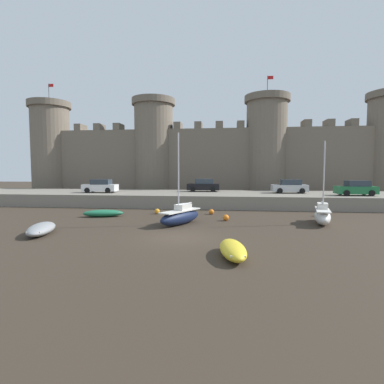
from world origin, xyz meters
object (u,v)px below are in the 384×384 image
(sailboat_midflat_right, at_px, (322,215))
(car_quay_west, at_px, (290,187))
(rowboat_near_channel_left, at_px, (233,249))
(mooring_buoy_near_shore, at_px, (211,212))
(sailboat_foreground_left, at_px, (181,216))
(rowboat_near_channel_right, at_px, (103,213))
(mooring_buoy_mid_mud, at_px, (317,214))
(car_quay_east, at_px, (203,185))
(car_quay_centre_west, at_px, (100,186))
(car_quay_centre_east, at_px, (356,188))
(rowboat_foreground_centre, at_px, (41,229))
(mooring_buoy_off_centre, at_px, (226,218))
(mooring_buoy_near_channel, at_px, (157,211))

(sailboat_midflat_right, distance_m, car_quay_west, 12.81)
(rowboat_near_channel_left, distance_m, mooring_buoy_near_shore, 13.92)
(sailboat_foreground_left, relative_size, rowboat_near_channel_right, 1.89)
(mooring_buoy_mid_mud, height_order, car_quay_east, car_quay_east)
(car_quay_west, bearing_deg, car_quay_centre_west, -175.18)
(mooring_buoy_near_shore, distance_m, car_quay_east, 10.43)
(sailboat_foreground_left, bearing_deg, car_quay_centre_west, 133.85)
(sailboat_midflat_right, xyz_separation_m, car_quay_centre_east, (6.45, 10.03, 1.52))
(rowboat_foreground_centre, xyz_separation_m, car_quay_centre_east, (25.85, 16.10, 1.83))
(car_quay_west, bearing_deg, mooring_buoy_off_centre, -121.59)
(rowboat_near_channel_right, xyz_separation_m, car_quay_east, (7.98, 12.73, 1.87))
(rowboat_near_channel_left, height_order, mooring_buoy_near_channel, rowboat_near_channel_left)
(rowboat_near_channel_right, bearing_deg, car_quay_centre_east, 19.21)
(car_quay_west, height_order, car_quay_centre_east, same)
(sailboat_foreground_left, relative_size, car_quay_east, 1.68)
(rowboat_near_channel_left, distance_m, car_quay_east, 24.23)
(sailboat_midflat_right, bearing_deg, mooring_buoy_near_shore, 155.79)
(car_quay_east, relative_size, car_quay_centre_east, 1.00)
(rowboat_foreground_centre, height_order, mooring_buoy_mid_mud, rowboat_foreground_centre)
(mooring_buoy_near_channel, bearing_deg, car_quay_centre_west, 140.78)
(mooring_buoy_off_centre, xyz_separation_m, car_quay_west, (7.49, 12.18, 1.94))
(sailboat_midflat_right, height_order, car_quay_east, sailboat_midflat_right)
(rowboat_near_channel_left, relative_size, mooring_buoy_off_centre, 6.82)
(rowboat_near_channel_left, xyz_separation_m, car_quay_centre_east, (13.51, 19.85, 1.81))
(rowboat_foreground_centre, bearing_deg, mooring_buoy_near_channel, 60.90)
(mooring_buoy_near_shore, distance_m, mooring_buoy_off_centre, 3.70)
(mooring_buoy_off_centre, distance_m, car_quay_east, 14.02)
(sailboat_midflat_right, distance_m, rowboat_near_channel_right, 18.44)
(mooring_buoy_mid_mud, distance_m, mooring_buoy_near_channel, 14.76)
(mooring_buoy_near_shore, height_order, car_quay_west, car_quay_west)
(rowboat_near_channel_right, relative_size, car_quay_west, 0.89)
(rowboat_foreground_centre, height_order, rowboat_near_channel_right, rowboat_foreground_centre)
(mooring_buoy_off_centre, height_order, car_quay_centre_east, car_quay_centre_east)
(mooring_buoy_near_channel, bearing_deg, sailboat_midflat_right, -14.59)
(sailboat_foreground_left, bearing_deg, rowboat_near_channel_left, -65.10)
(car_quay_east, relative_size, car_quay_west, 1.00)
(sailboat_midflat_right, bearing_deg, car_quay_centre_east, 57.26)
(mooring_buoy_near_shore, bearing_deg, mooring_buoy_off_centre, -68.07)
(sailboat_midflat_right, xyz_separation_m, mooring_buoy_off_centre, (-7.46, 0.54, -0.42))
(car_quay_centre_east, bearing_deg, mooring_buoy_off_centre, -145.69)
(sailboat_midflat_right, distance_m, car_quay_centre_east, 12.01)
(rowboat_near_channel_right, height_order, mooring_buoy_near_shore, rowboat_near_channel_right)
(rowboat_near_channel_left, xyz_separation_m, car_quay_centre_west, (-15.70, 20.62, 1.81))
(car_quay_centre_west, bearing_deg, mooring_buoy_near_shore, -26.10)
(mooring_buoy_near_channel, bearing_deg, mooring_buoy_near_shore, 3.70)
(sailboat_midflat_right, distance_m, mooring_buoy_near_channel, 14.47)
(rowboat_foreground_centre, relative_size, mooring_buoy_mid_mud, 9.27)
(car_quay_east, bearing_deg, mooring_buoy_off_centre, -77.72)
(rowboat_foreground_centre, distance_m, rowboat_near_channel_right, 7.52)
(car_quay_centre_west, bearing_deg, mooring_buoy_off_centre, -33.83)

